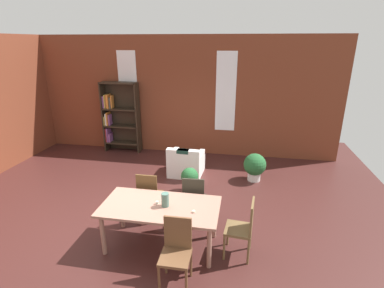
# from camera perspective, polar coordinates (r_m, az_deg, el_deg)

# --- Properties ---
(ground_plane) EXTENTS (10.48, 10.48, 0.00)m
(ground_plane) POSITION_cam_1_polar(r_m,az_deg,el_deg) (5.85, -10.92, -13.55)
(ground_plane) COLOR #401E1C
(back_wall_brick) EXTENTS (9.06, 0.12, 3.33)m
(back_wall_brick) POSITION_cam_1_polar(r_m,az_deg,el_deg) (8.47, -3.08, 9.33)
(back_wall_brick) COLOR brown
(back_wall_brick) RESTS_ON ground
(window_pane_0) EXTENTS (0.55, 0.02, 2.17)m
(window_pane_0) POSITION_cam_1_polar(r_m,az_deg,el_deg) (8.80, -12.34, 10.40)
(window_pane_0) COLOR white
(window_pane_1) EXTENTS (0.55, 0.02, 2.17)m
(window_pane_1) POSITION_cam_1_polar(r_m,az_deg,el_deg) (8.17, 6.62, 10.04)
(window_pane_1) COLOR white
(dining_table) EXTENTS (1.84, 0.92, 0.74)m
(dining_table) POSITION_cam_1_polar(r_m,az_deg,el_deg) (4.71, -6.20, -12.71)
(dining_table) COLOR #A1705F
(dining_table) RESTS_ON ground
(vase_on_table) EXTENTS (0.12, 0.12, 0.22)m
(vase_on_table) POSITION_cam_1_polar(r_m,az_deg,el_deg) (4.59, -5.26, -10.80)
(vase_on_table) COLOR #4C7266
(vase_on_table) RESTS_ON dining_table
(tealight_candle_0) EXTENTS (0.04, 0.04, 0.05)m
(tealight_candle_0) POSITION_cam_1_polar(r_m,az_deg,el_deg) (4.69, -6.84, -11.34)
(tealight_candle_0) COLOR silver
(tealight_candle_0) RESTS_ON dining_table
(tealight_candle_1) EXTENTS (0.04, 0.04, 0.03)m
(tealight_candle_1) POSITION_cam_1_polar(r_m,az_deg,el_deg) (4.46, 0.35, -13.08)
(tealight_candle_1) COLOR silver
(tealight_candle_1) RESTS_ON dining_table
(tealight_candle_2) EXTENTS (0.04, 0.04, 0.04)m
(tealight_candle_2) POSITION_cam_1_polar(r_m,az_deg,el_deg) (4.78, -5.03, -10.69)
(tealight_candle_2) COLOR silver
(tealight_candle_2) RESTS_ON dining_table
(dining_chair_far_left) EXTENTS (0.40, 0.40, 0.95)m
(dining_chair_far_left) POSITION_cam_1_polar(r_m,az_deg,el_deg) (5.45, -8.37, -9.71)
(dining_chair_far_left) COLOR brown
(dining_chair_far_left) RESTS_ON ground
(dining_chair_near_right) EXTENTS (0.40, 0.40, 0.95)m
(dining_chair_near_right) POSITION_cam_1_polar(r_m,az_deg,el_deg) (4.16, -3.08, -19.94)
(dining_chair_near_right) COLOR brown
(dining_chair_near_right) RESTS_ON ground
(dining_chair_head_right) EXTENTS (0.44, 0.44, 0.95)m
(dining_chair_head_right) POSITION_cam_1_polar(r_m,az_deg,el_deg) (4.63, 10.03, -15.63)
(dining_chair_head_right) COLOR brown
(dining_chair_head_right) RESTS_ON ground
(dining_chair_far_right) EXTENTS (0.41, 0.41, 0.95)m
(dining_chair_far_right) POSITION_cam_1_polar(r_m,az_deg,el_deg) (5.27, 0.39, -10.59)
(dining_chair_far_right) COLOR #302D23
(dining_chair_far_right) RESTS_ON ground
(bookshelf_tall) EXTENTS (1.08, 0.33, 2.06)m
(bookshelf_tall) POSITION_cam_1_polar(r_m,az_deg,el_deg) (8.90, -14.18, 5.27)
(bookshelf_tall) COLOR #2D2319
(bookshelf_tall) RESTS_ON ground
(armchair_white) EXTENTS (0.84, 0.84, 0.75)m
(armchair_white) POSITION_cam_1_polar(r_m,az_deg,el_deg) (7.26, -1.18, -3.87)
(armchair_white) COLOR silver
(armchair_white) RESTS_ON ground
(potted_plant_by_shelf) EXTENTS (0.53, 0.53, 0.67)m
(potted_plant_by_shelf) POSITION_cam_1_polar(r_m,az_deg,el_deg) (7.07, 12.16, -4.18)
(potted_plant_by_shelf) COLOR silver
(potted_plant_by_shelf) RESTS_ON ground
(potted_plant_corner) EXTENTS (0.38, 0.38, 0.56)m
(potted_plant_corner) POSITION_cam_1_polar(r_m,az_deg,el_deg) (6.43, -0.46, -6.84)
(potted_plant_corner) COLOR #9E6042
(potted_plant_corner) RESTS_ON ground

